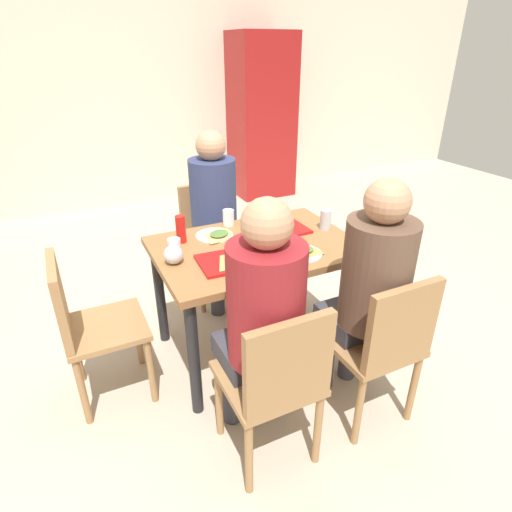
{
  "coord_description": "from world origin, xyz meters",
  "views": [
    {
      "loc": [
        -0.94,
        -1.93,
        1.74
      ],
      "look_at": [
        0.0,
        0.0,
        0.65
      ],
      "focal_mm": 29.3,
      "sensor_mm": 36.0,
      "label": 1
    }
  ],
  "objects": [
    {
      "name": "ground_plane",
      "position": [
        0.0,
        0.0,
        -0.01
      ],
      "size": [
        10.0,
        10.0,
        0.02
      ],
      "primitive_type": "cube",
      "color": "#B7A893"
    },
    {
      "name": "back_wall",
      "position": [
        0.0,
        3.2,
        1.4
      ],
      "size": [
        10.0,
        0.1,
        2.8
      ],
      "primitive_type": "cube",
      "color": "beige",
      "rests_on": "ground_plane"
    },
    {
      "name": "main_table",
      "position": [
        0.0,
        0.0,
        0.63
      ],
      "size": [
        1.13,
        0.79,
        0.73
      ],
      "color": "olive",
      "rests_on": "ground_plane"
    },
    {
      "name": "chair_near_left",
      "position": [
        -0.28,
        -0.78,
        0.49
      ],
      "size": [
        0.4,
        0.4,
        0.85
      ],
      "color": "#9E7247",
      "rests_on": "ground_plane"
    },
    {
      "name": "chair_near_right",
      "position": [
        0.28,
        -0.78,
        0.49
      ],
      "size": [
        0.4,
        0.4,
        0.85
      ],
      "color": "#9E7247",
      "rests_on": "ground_plane"
    },
    {
      "name": "chair_far_side",
      "position": [
        0.0,
        0.78,
        0.49
      ],
      "size": [
        0.4,
        0.4,
        0.85
      ],
      "color": "#9E7247",
      "rests_on": "ground_plane"
    },
    {
      "name": "chair_left_end",
      "position": [
        -0.95,
        0.0,
        0.49
      ],
      "size": [
        0.4,
        0.4,
        0.85
      ],
      "color": "#9E7247",
      "rests_on": "ground_plane"
    },
    {
      "name": "person_in_red",
      "position": [
        -0.28,
        -0.64,
        0.74
      ],
      "size": [
        0.32,
        0.42,
        1.26
      ],
      "color": "#383842",
      "rests_on": "ground_plane"
    },
    {
      "name": "person_in_brown_jacket",
      "position": [
        0.28,
        -0.64,
        0.74
      ],
      "size": [
        0.32,
        0.42,
        1.26
      ],
      "color": "#383842",
      "rests_on": "ground_plane"
    },
    {
      "name": "person_far_side",
      "position": [
        -0.0,
        0.64,
        0.74
      ],
      "size": [
        0.32,
        0.42,
        1.26
      ],
      "color": "#383842",
      "rests_on": "ground_plane"
    },
    {
      "name": "tray_red_near",
      "position": [
        -0.2,
        -0.14,
        0.74
      ],
      "size": [
        0.37,
        0.28,
        0.02
      ],
      "primitive_type": "cube",
      "rotation": [
        0.0,
        0.0,
        -0.05
      ],
      "color": "#B21414",
      "rests_on": "main_table"
    },
    {
      "name": "tray_red_far",
      "position": [
        0.2,
        0.12,
        0.74
      ],
      "size": [
        0.36,
        0.27,
        0.02
      ],
      "primitive_type": "cube",
      "rotation": [
        0.0,
        0.0,
        0.02
      ],
      "color": "#B21414",
      "rests_on": "main_table"
    },
    {
      "name": "paper_plate_center",
      "position": [
        -0.17,
        0.22,
        0.73
      ],
      "size": [
        0.22,
        0.22,
        0.01
      ],
      "primitive_type": "cylinder",
      "color": "white",
      "rests_on": "main_table"
    },
    {
      "name": "paper_plate_near_edge",
      "position": [
        0.17,
        -0.22,
        0.73
      ],
      "size": [
        0.22,
        0.22,
        0.01
      ],
      "primitive_type": "cylinder",
      "color": "white",
      "rests_on": "main_table"
    },
    {
      "name": "pizza_slice_a",
      "position": [
        -0.19,
        -0.15,
        0.75
      ],
      "size": [
        0.25,
        0.23,
        0.02
      ],
      "color": "tan",
      "rests_on": "tray_red_near"
    },
    {
      "name": "pizza_slice_b",
      "position": [
        0.22,
        0.15,
        0.75
      ],
      "size": [
        0.25,
        0.2,
        0.02
      ],
      "color": "tan",
      "rests_on": "tray_red_far"
    },
    {
      "name": "pizza_slice_c",
      "position": [
        -0.15,
        0.19,
        0.74
      ],
      "size": [
        0.23,
        0.23,
        0.02
      ],
      "color": "#DBAD60",
      "rests_on": "paper_plate_center"
    },
    {
      "name": "pizza_slice_d",
      "position": [
        0.18,
        -0.2,
        0.74
      ],
      "size": [
        0.24,
        0.24,
        0.02
      ],
      "color": "#C68C47",
      "rests_on": "paper_plate_near_edge"
    },
    {
      "name": "plastic_cup_a",
      "position": [
        -0.03,
        0.34,
        0.78
      ],
      "size": [
        0.07,
        0.07,
        0.1
      ],
      "primitive_type": "cylinder",
      "color": "white",
      "rests_on": "main_table"
    },
    {
      "name": "plastic_cup_b",
      "position": [
        0.03,
        -0.34,
        0.78
      ],
      "size": [
        0.07,
        0.07,
        0.1
      ],
      "primitive_type": "cylinder",
      "color": "white",
      "rests_on": "main_table"
    },
    {
      "name": "plastic_cup_c",
      "position": [
        -0.45,
        0.06,
        0.78
      ],
      "size": [
        0.07,
        0.07,
        0.1
      ],
      "primitive_type": "cylinder",
      "color": "white",
      "rests_on": "main_table"
    },
    {
      "name": "soda_can",
      "position": [
        0.48,
        0.02,
        0.79
      ],
      "size": [
        0.07,
        0.07,
        0.12
      ],
      "primitive_type": "cylinder",
      "color": "#B7BCC6",
      "rests_on": "main_table"
    },
    {
      "name": "condiment_bottle",
      "position": [
        -0.37,
        0.22,
        0.81
      ],
      "size": [
        0.06,
        0.06,
        0.16
      ],
      "primitive_type": "cylinder",
      "color": "red",
      "rests_on": "main_table"
    },
    {
      "name": "foil_bundle",
      "position": [
        -0.48,
        -0.02,
        0.78
      ],
      "size": [
        0.1,
        0.1,
        0.1
      ],
      "primitive_type": "sphere",
      "color": "silver",
      "rests_on": "main_table"
    },
    {
      "name": "drink_fridge",
      "position": [
        1.46,
        2.85,
        0.95
      ],
      "size": [
        0.7,
        0.6,
        1.9
      ],
      "primitive_type": "cube",
      "color": "maroon",
      "rests_on": "ground_plane"
    }
  ]
}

